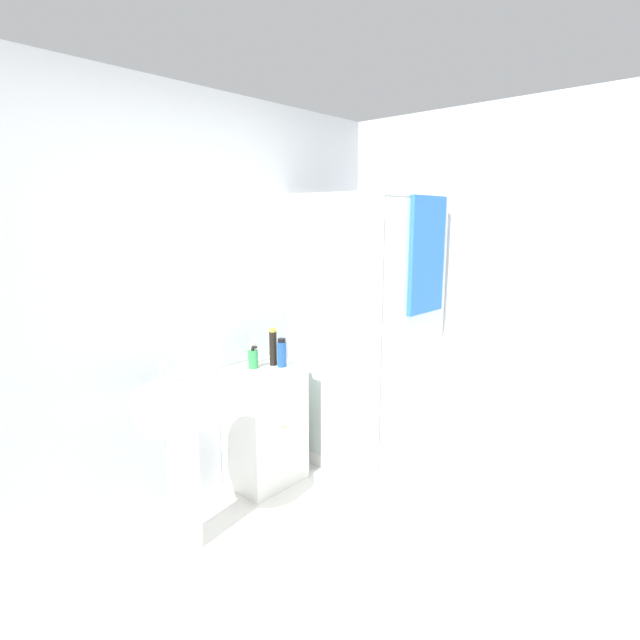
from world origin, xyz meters
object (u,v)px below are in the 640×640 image
object	(u,v)px
soap_dispenser	(253,359)
lotion_bottle_white	(253,353)
sink	(181,437)
shampoo_bottle_tall_black	(273,347)
shampoo_bottle_blue	(282,353)

from	to	relation	value
soap_dispenser	lotion_bottle_white	size ratio (longest dim) A/B	0.82
sink	shampoo_bottle_tall_black	size ratio (longest dim) A/B	4.15
shampoo_bottle_blue	sink	bearing A→B (deg)	-173.36
sink	shampoo_bottle_blue	bearing A→B (deg)	6.64
soap_dispenser	shampoo_bottle_blue	distance (m)	0.19
shampoo_bottle_tall_black	lotion_bottle_white	world-z (taller)	shampoo_bottle_tall_black
sink	lotion_bottle_white	xyz separation A→B (m)	(0.74, 0.28, 0.26)
shampoo_bottle_blue	lotion_bottle_white	world-z (taller)	shampoo_bottle_blue
sink	shampoo_bottle_tall_black	world-z (taller)	shampoo_bottle_tall_black
shampoo_bottle_tall_black	sink	bearing A→B (deg)	-168.57
soap_dispenser	shampoo_bottle_tall_black	xyz separation A→B (m)	(0.13, -0.05, 0.06)
sink	lotion_bottle_white	world-z (taller)	sink
sink	lotion_bottle_white	distance (m)	0.83
lotion_bottle_white	sink	bearing A→B (deg)	-159.37
soap_dispenser	lotion_bottle_white	bearing A→B (deg)	47.78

